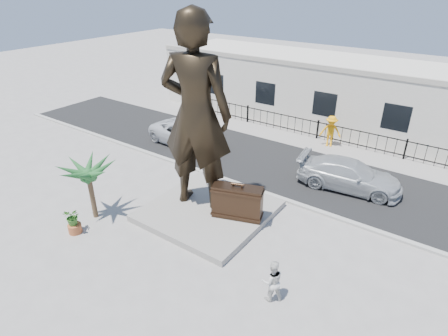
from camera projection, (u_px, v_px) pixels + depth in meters
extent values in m
plane|color=#9E9991|center=(197.00, 233.00, 15.92)|extent=(100.00, 100.00, 0.00)
cube|color=black|center=(284.00, 165.00, 21.72)|extent=(40.00, 7.00, 0.01)
cube|color=#A5A399|center=(252.00, 189.00, 19.16)|extent=(40.00, 0.25, 0.12)
cube|color=#9E9991|center=(312.00, 142.00, 24.62)|extent=(40.00, 2.50, 0.02)
cube|color=gray|center=(209.00, 211.00, 17.20)|extent=(5.20, 5.20, 0.30)
cube|color=black|center=(317.00, 130.00, 24.93)|extent=(22.00, 0.10, 1.20)
cube|color=silver|center=(343.00, 92.00, 27.24)|extent=(28.00, 7.00, 4.40)
imported|color=black|center=(196.00, 115.00, 15.70)|extent=(3.56, 2.83, 8.55)
cube|color=black|center=(237.00, 202.00, 16.17)|extent=(2.26, 1.36, 1.52)
imported|color=silver|center=(272.00, 281.00, 12.36)|extent=(0.96, 0.96, 1.57)
imported|color=silver|center=(187.00, 134.00, 23.88)|extent=(5.59, 3.11, 1.48)
imported|color=#AFB2B3|center=(349.00, 175.00, 19.00)|extent=(5.41, 2.81, 1.50)
imported|color=#FFA40D|center=(331.00, 131.00, 23.62)|extent=(1.47, 1.13, 2.02)
cylinder|color=#A7542C|center=(75.00, 228.00, 15.91)|extent=(0.56, 0.56, 0.40)
imported|color=#326721|center=(72.00, 217.00, 15.64)|extent=(0.72, 0.64, 0.77)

